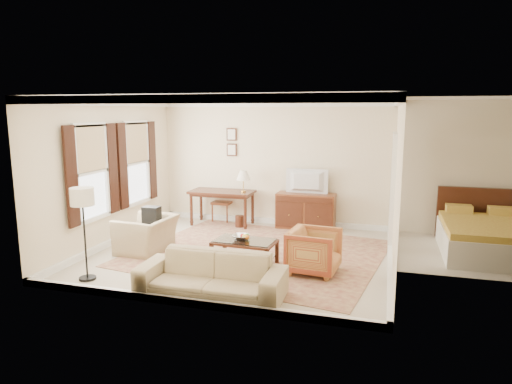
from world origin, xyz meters
The scene contains 21 objects.
room_shell centered at (0.00, 0.00, 2.47)m, with size 5.51×5.01×2.91m.
annex_bedroom centered at (4.49, 1.15, 0.34)m, with size 3.00×2.70×2.90m.
window_front centered at (-2.70, -0.70, 1.55)m, with size 0.12×1.56×1.80m, color #CCB284, non-canonical shape.
window_rear centered at (-2.70, 0.90, 1.55)m, with size 0.12×1.56×1.80m, color #CCB284, non-canonical shape.
doorway centered at (2.71, 1.50, 1.08)m, with size 0.10×1.12×2.25m, color white, non-canonical shape.
rug centered at (0.29, 0.12, 0.01)m, with size 4.47×3.83×0.01m, color maroon.
writing_desk centered at (-1.14, 2.03, 0.71)m, with size 1.49×0.75×0.82m.
desk_chair centered at (-1.26, 2.38, 0.53)m, with size 0.45×0.45×1.05m, color brown, non-canonical shape.
desk_lamp centered at (-0.60, 2.03, 1.07)m, with size 0.32×0.32×0.50m, color silver, non-canonical shape.
framed_prints centered at (-1.04, 2.47, 1.94)m, with size 0.25×0.04×0.68m, color #401D12, non-canonical shape.
sideboard centered at (0.84, 2.21, 0.41)m, with size 1.33×0.51×0.82m, color brown.
tv centered at (0.84, 2.19, 1.28)m, with size 0.92×0.53×0.12m, color black.
coffee_table centered at (0.25, -0.60, 0.35)m, with size 1.11×0.70×0.46m.
fruit_bowl centered at (0.17, -0.55, 0.51)m, with size 0.42×0.42×0.10m, color silver.
book_a centered at (0.14, -0.49, 0.18)m, with size 0.28×0.04×0.38m, color brown.
book_b centered at (0.41, -0.59, 0.17)m, with size 0.28×0.03×0.38m, color brown.
striped_armchair centered at (1.48, -0.65, 0.41)m, with size 0.80×0.75×0.82m, color #963920.
club_armchair centered at (-1.79, -0.38, 0.46)m, with size 1.05×0.68×0.92m, color tan.
backpack centered at (-1.74, -0.25, 0.70)m, with size 0.32×0.22×0.40m, color black.
sofa centered at (0.19, -2.04, 0.42)m, with size 2.15×0.63×0.84m, color tan.
floor_lamp centered at (-1.97, -1.97, 1.25)m, with size 0.37×0.37×1.50m.
Camera 1 is at (2.58, -7.93, 2.68)m, focal length 32.00 mm.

